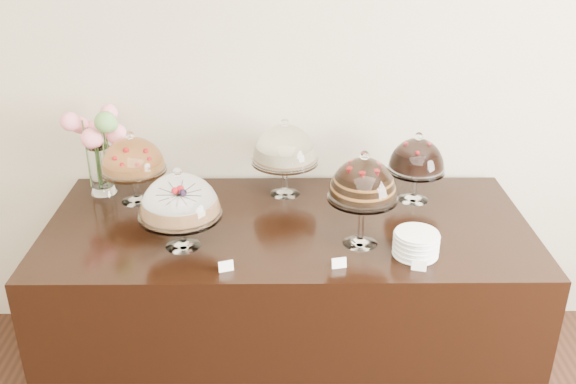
{
  "coord_description": "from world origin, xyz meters",
  "views": [
    {
      "loc": [
        -0.3,
        -0.14,
        2.29
      ],
      "look_at": [
        -0.28,
        2.4,
        1.08
      ],
      "focal_mm": 40.0,
      "sensor_mm": 36.0,
      "label": 1
    }
  ],
  "objects_px": {
    "cake_stand_sugar_sponge": "(179,199)",
    "cake_stand_dark_choco": "(417,158)",
    "cake_stand_choco_layer": "(363,183)",
    "cake_stand_cheesecake": "(285,147)",
    "plate_stack": "(416,244)",
    "flower_vase": "(98,142)",
    "display_counter": "(288,304)",
    "cake_stand_fruit_tart": "(133,158)"
  },
  "relations": [
    {
      "from": "plate_stack",
      "to": "display_counter",
      "type": "bearing_deg",
      "value": 151.37
    },
    {
      "from": "flower_vase",
      "to": "plate_stack",
      "type": "bearing_deg",
      "value": -23.1
    },
    {
      "from": "cake_stand_choco_layer",
      "to": "cake_stand_dark_choco",
      "type": "height_order",
      "value": "cake_stand_choco_layer"
    },
    {
      "from": "cake_stand_sugar_sponge",
      "to": "cake_stand_fruit_tart",
      "type": "xyz_separation_m",
      "value": [
        -0.29,
        0.44,
        0.01
      ]
    },
    {
      "from": "flower_vase",
      "to": "cake_stand_cheesecake",
      "type": "bearing_deg",
      "value": -1.05
    },
    {
      "from": "cake_stand_choco_layer",
      "to": "plate_stack",
      "type": "bearing_deg",
      "value": -25.02
    },
    {
      "from": "display_counter",
      "to": "cake_stand_cheesecake",
      "type": "bearing_deg",
      "value": 92.27
    },
    {
      "from": "cake_stand_dark_choco",
      "to": "plate_stack",
      "type": "xyz_separation_m",
      "value": [
        -0.09,
        -0.53,
        -0.17
      ]
    },
    {
      "from": "cake_stand_dark_choco",
      "to": "cake_stand_sugar_sponge",
      "type": "bearing_deg",
      "value": -157.48
    },
    {
      "from": "cake_stand_choco_layer",
      "to": "plate_stack",
      "type": "height_order",
      "value": "cake_stand_choco_layer"
    },
    {
      "from": "cake_stand_sugar_sponge",
      "to": "plate_stack",
      "type": "height_order",
      "value": "cake_stand_sugar_sponge"
    },
    {
      "from": "flower_vase",
      "to": "plate_stack",
      "type": "height_order",
      "value": "flower_vase"
    },
    {
      "from": "cake_stand_dark_choco",
      "to": "plate_stack",
      "type": "relative_size",
      "value": 1.89
    },
    {
      "from": "cake_stand_sugar_sponge",
      "to": "cake_stand_cheesecake",
      "type": "bearing_deg",
      "value": 49.64
    },
    {
      "from": "cake_stand_sugar_sponge",
      "to": "cake_stand_dark_choco",
      "type": "height_order",
      "value": "cake_stand_sugar_sponge"
    },
    {
      "from": "display_counter",
      "to": "cake_stand_cheesecake",
      "type": "height_order",
      "value": "cake_stand_cheesecake"
    },
    {
      "from": "cake_stand_dark_choco",
      "to": "cake_stand_fruit_tart",
      "type": "distance_m",
      "value": 1.35
    },
    {
      "from": "cake_stand_cheesecake",
      "to": "cake_stand_fruit_tart",
      "type": "height_order",
      "value": "cake_stand_cheesecake"
    },
    {
      "from": "cake_stand_sugar_sponge",
      "to": "cake_stand_cheesecake",
      "type": "height_order",
      "value": "cake_stand_cheesecake"
    },
    {
      "from": "display_counter",
      "to": "cake_stand_cheesecake",
      "type": "relative_size",
      "value": 5.57
    },
    {
      "from": "cake_stand_sugar_sponge",
      "to": "cake_stand_cheesecake",
      "type": "xyz_separation_m",
      "value": [
        0.44,
        0.52,
        0.03
      ]
    },
    {
      "from": "cake_stand_sugar_sponge",
      "to": "flower_vase",
      "type": "distance_m",
      "value": 0.71
    },
    {
      "from": "cake_stand_choco_layer",
      "to": "flower_vase",
      "type": "relative_size",
      "value": 0.95
    },
    {
      "from": "cake_stand_fruit_tart",
      "to": "plate_stack",
      "type": "distance_m",
      "value": 1.38
    },
    {
      "from": "cake_stand_sugar_sponge",
      "to": "cake_stand_choco_layer",
      "type": "xyz_separation_m",
      "value": [
        0.76,
        0.02,
        0.07
      ]
    },
    {
      "from": "cake_stand_choco_layer",
      "to": "cake_stand_dark_choco",
      "type": "distance_m",
      "value": 0.53
    },
    {
      "from": "cake_stand_cheesecake",
      "to": "plate_stack",
      "type": "bearing_deg",
      "value": -48.0
    },
    {
      "from": "display_counter",
      "to": "cake_stand_fruit_tart",
      "type": "xyz_separation_m",
      "value": [
        -0.74,
        0.24,
        0.68
      ]
    },
    {
      "from": "cake_stand_dark_choco",
      "to": "plate_stack",
      "type": "bearing_deg",
      "value": -99.66
    },
    {
      "from": "display_counter",
      "to": "cake_stand_choco_layer",
      "type": "distance_m",
      "value": 0.82
    },
    {
      "from": "cake_stand_cheesecake",
      "to": "plate_stack",
      "type": "height_order",
      "value": "cake_stand_cheesecake"
    },
    {
      "from": "cake_stand_choco_layer",
      "to": "cake_stand_cheesecake",
      "type": "relative_size",
      "value": 1.08
    },
    {
      "from": "cake_stand_cheesecake",
      "to": "cake_stand_dark_choco",
      "type": "distance_m",
      "value": 0.64
    },
    {
      "from": "display_counter",
      "to": "cake_stand_choco_layer",
      "type": "relative_size",
      "value": 5.14
    },
    {
      "from": "cake_stand_choco_layer",
      "to": "cake_stand_cheesecake",
      "type": "bearing_deg",
      "value": 122.85
    },
    {
      "from": "cake_stand_fruit_tart",
      "to": "flower_vase",
      "type": "distance_m",
      "value": 0.21
    },
    {
      "from": "display_counter",
      "to": "plate_stack",
      "type": "relative_size",
      "value": 11.88
    },
    {
      "from": "cake_stand_sugar_sponge",
      "to": "cake_stand_cheesecake",
      "type": "distance_m",
      "value": 0.68
    },
    {
      "from": "cake_stand_dark_choco",
      "to": "cake_stand_fruit_tart",
      "type": "bearing_deg",
      "value": -179.87
    },
    {
      "from": "cake_stand_sugar_sponge",
      "to": "cake_stand_dark_choco",
      "type": "xyz_separation_m",
      "value": [
        1.07,
        0.44,
        -0.0
      ]
    },
    {
      "from": "flower_vase",
      "to": "plate_stack",
      "type": "relative_size",
      "value": 2.42
    },
    {
      "from": "cake_stand_choco_layer",
      "to": "cake_stand_cheesecake",
      "type": "distance_m",
      "value": 0.59
    }
  ]
}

